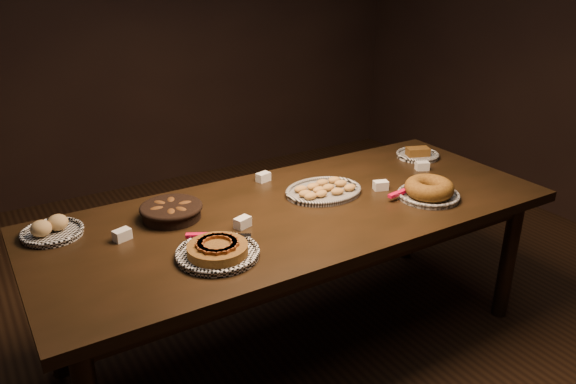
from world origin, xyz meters
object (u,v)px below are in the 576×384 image
madeleine_platter (324,190)px  apple_tart_plate (218,251)px  buffet_table (298,223)px  bundt_cake_plate (429,190)px

madeleine_platter → apple_tart_plate: bearing=-161.7°
madeleine_platter → buffet_table: bearing=-161.9°
buffet_table → bundt_cake_plate: size_ratio=6.90×
buffet_table → madeleine_platter: (0.20, 0.08, 0.09)m
madeleine_platter → bundt_cake_plate: bundt_cake_plate is taller
apple_tart_plate → madeleine_platter: size_ratio=0.90×
buffet_table → apple_tart_plate: apple_tart_plate is taller
buffet_table → madeleine_platter: size_ratio=6.22×
bundt_cake_plate → madeleine_platter: bearing=127.5°
madeleine_platter → bundt_cake_plate: 0.50m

